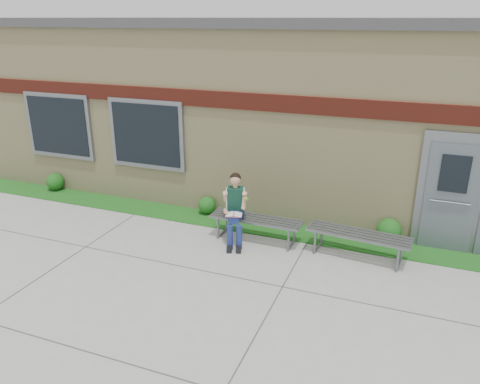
% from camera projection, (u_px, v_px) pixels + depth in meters
% --- Properties ---
extents(ground, '(80.00, 80.00, 0.00)m').
position_uv_depth(ground, '(216.00, 290.00, 7.69)').
color(ground, '#9E9E99').
rests_on(ground, ground).
extents(grass_strip, '(16.00, 0.80, 0.02)m').
position_uv_depth(grass_strip, '(265.00, 228.00, 9.96)').
color(grass_strip, '#194D14').
rests_on(grass_strip, ground).
extents(school_building, '(16.20, 6.22, 4.20)m').
position_uv_depth(school_building, '(307.00, 104.00, 12.18)').
color(school_building, beige).
rests_on(school_building, ground).
extents(bench_left, '(1.85, 0.54, 0.48)m').
position_uv_depth(bench_left, '(256.00, 223.00, 9.30)').
color(bench_left, slate).
rests_on(bench_left, ground).
extents(bench_right, '(1.93, 0.71, 0.49)m').
position_uv_depth(bench_right, '(358.00, 239.00, 8.63)').
color(bench_right, slate).
rests_on(bench_right, ground).
extents(girl, '(0.59, 0.86, 1.39)m').
position_uv_depth(girl, '(235.00, 207.00, 9.12)').
color(girl, navy).
rests_on(girl, ground).
extents(shrub_west, '(0.44, 0.44, 0.44)m').
position_uv_depth(shrub_west, '(55.00, 182.00, 12.04)').
color(shrub_west, '#194D14').
rests_on(shrub_west, grass_strip).
extents(shrub_mid, '(0.39, 0.39, 0.39)m').
position_uv_depth(shrub_mid, '(207.00, 205.00, 10.60)').
color(shrub_mid, '#194D14').
rests_on(shrub_mid, grass_strip).
extents(shrub_east, '(0.48, 0.48, 0.48)m').
position_uv_depth(shrub_east, '(389.00, 230.00, 9.24)').
color(shrub_east, '#194D14').
rests_on(shrub_east, grass_strip).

